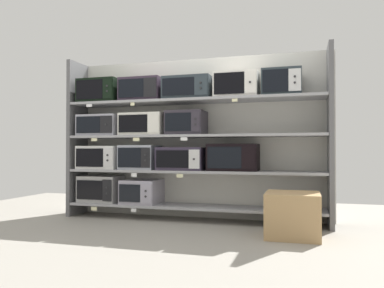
{
  "coord_description": "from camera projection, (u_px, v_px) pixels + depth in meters",
  "views": [
    {
      "loc": [
        1.26,
        -4.36,
        0.83
      ],
      "look_at": [
        0.0,
        0.0,
        0.9
      ],
      "focal_mm": 35.86,
      "sensor_mm": 36.0,
      "label": 1
    }
  ],
  "objects": [
    {
      "name": "microwave_12",
      "position": [
        237.0,
        85.0,
        4.4
      ],
      "size": [
        0.5,
        0.34,
        0.29
      ],
      "color": "silver",
      "rests_on": "shelf_3"
    },
    {
      "name": "microwave_6",
      "position": [
        101.0,
        126.0,
        4.87
      ],
      "size": [
        0.52,
        0.4,
        0.26
      ],
      "color": "#A0A0AE",
      "rests_on": "shelf_2"
    },
    {
      "name": "microwave_2",
      "position": [
        102.0,
        157.0,
        4.86
      ],
      "size": [
        0.53,
        0.41,
        0.29
      ],
      "color": "silver",
      "rests_on": "shelf_1"
    },
    {
      "name": "price_tag_2",
      "position": [
        134.0,
        175.0,
        4.5
      ],
      "size": [
        0.07,
        0.0,
        0.04
      ],
      "primitive_type": "cube",
      "color": "white"
    },
    {
      "name": "ground",
      "position": [
        162.0,
        240.0,
        3.56
      ],
      "size": [
        7.04,
        6.0,
        0.02
      ],
      "primitive_type": "cube",
      "color": "gray"
    },
    {
      "name": "microwave_4",
      "position": [
        182.0,
        159.0,
        4.56
      ],
      "size": [
        0.55,
        0.43,
        0.27
      ],
      "color": "#2F273A",
      "rests_on": "shelf_1"
    },
    {
      "name": "microwave_5",
      "position": [
        233.0,
        157.0,
        4.39
      ],
      "size": [
        0.57,
        0.36,
        0.31
      ],
      "color": "black",
      "rests_on": "shelf_1"
    },
    {
      "name": "price_tag_6",
      "position": [
        184.0,
        139.0,
        4.34
      ],
      "size": [
        0.08,
        0.0,
        0.04
      ],
      "primitive_type": "cube",
      "color": "white"
    },
    {
      "name": "shelf_0",
      "position": [
        192.0,
        207.0,
        4.53
      ],
      "size": [
        3.04,
        0.43,
        0.03
      ],
      "primitive_type": "cube",
      "color": "#99999E",
      "rests_on": "ground"
    },
    {
      "name": "back_panel",
      "position": [
        197.0,
        138.0,
        4.76
      ],
      "size": [
        3.24,
        0.04,
        1.96
      ],
      "primitive_type": "cube",
      "color": "beige",
      "rests_on": "ground"
    },
    {
      "name": "upright_left",
      "position": [
        77.0,
        138.0,
        4.97
      ],
      "size": [
        0.05,
        0.43,
        1.96
      ],
      "primitive_type": "cube",
      "color": "#5B5B5E",
      "rests_on": "ground"
    },
    {
      "name": "price_tag_3",
      "position": [
        180.0,
        176.0,
        4.35
      ],
      "size": [
        0.07,
        0.0,
        0.04
      ],
      "primitive_type": "cube",
      "color": "beige"
    },
    {
      "name": "microwave_10",
      "position": [
        143.0,
        90.0,
        4.72
      ],
      "size": [
        0.52,
        0.35,
        0.29
      ],
      "color": "#322635",
      "rests_on": "shelf_3"
    },
    {
      "name": "microwave_13",
      "position": [
        282.0,
        83.0,
        4.26
      ],
      "size": [
        0.43,
        0.36,
        0.3
      ],
      "color": "#283238",
      "rests_on": "shelf_3"
    },
    {
      "name": "price_tag_8",
      "position": [
        132.0,
        104.0,
        4.52
      ],
      "size": [
        0.05,
        0.0,
        0.04
      ],
      "primitive_type": "cube",
      "color": "beige"
    },
    {
      "name": "shelf_3",
      "position": [
        192.0,
        101.0,
        4.55
      ],
      "size": [
        3.04,
        0.43,
        0.03
      ],
      "primitive_type": "cube",
      "color": "#99999E"
    },
    {
      "name": "microwave_0",
      "position": [
        101.0,
        189.0,
        4.86
      ],
      "size": [
        0.51,
        0.36,
        0.33
      ],
      "color": "#A4A2A1",
      "rests_on": "shelf_0"
    },
    {
      "name": "price_tag_5",
      "position": [
        136.0,
        139.0,
        4.5
      ],
      "size": [
        0.08,
        0.0,
        0.04
      ],
      "primitive_type": "cube",
      "color": "beige"
    },
    {
      "name": "price_tag_1",
      "position": [
        134.0,
        210.0,
        4.5
      ],
      "size": [
        0.07,
        0.0,
        0.04
      ],
      "primitive_type": "cube",
      "color": "white"
    },
    {
      "name": "microwave_3",
      "position": [
        140.0,
        157.0,
        4.72
      ],
      "size": [
        0.44,
        0.41,
        0.29
      ],
      "color": "#9AA0AE",
      "rests_on": "shelf_1"
    },
    {
      "name": "microwave_11",
      "position": [
        188.0,
        89.0,
        4.56
      ],
      "size": [
        0.57,
        0.37,
        0.27
      ],
      "color": "#293239",
      "rests_on": "shelf_3"
    },
    {
      "name": "shelf_2",
      "position": [
        192.0,
        136.0,
        4.54
      ],
      "size": [
        3.04,
        0.43,
        0.03
      ],
      "primitive_type": "cube",
      "color": "#99999E"
    },
    {
      "name": "microwave_7",
      "position": [
        144.0,
        124.0,
        4.71
      ],
      "size": [
        0.54,
        0.38,
        0.27
      ],
      "color": "silver",
      "rests_on": "shelf_2"
    },
    {
      "name": "microwave_9",
      "position": [
        102.0,
        92.0,
        4.88
      ],
      "size": [
        0.52,
        0.41,
        0.3
      ],
      "color": "black",
      "rests_on": "shelf_3"
    },
    {
      "name": "price_tag_9",
      "position": [
        235.0,
        100.0,
        4.18
      ],
      "size": [
        0.06,
        0.0,
        0.03
      ],
      "primitive_type": "cube",
      "color": "beige"
    },
    {
      "name": "microwave_1",
      "position": [
        142.0,
        191.0,
        4.7
      ],
      "size": [
        0.44,
        0.44,
        0.29
      ],
      "color": "#9E99A9",
      "rests_on": "shelf_0"
    },
    {
      "name": "microwave_8",
      "position": [
        186.0,
        123.0,
        4.56
      ],
      "size": [
        0.44,
        0.38,
        0.28
      ],
      "color": "#302B34",
      "rests_on": "shelf_2"
    },
    {
      "name": "price_tag_0",
      "position": [
        94.0,
        209.0,
        4.64
      ],
      "size": [
        0.08,
        0.0,
        0.05
      ],
      "primitive_type": "cube",
      "color": "beige"
    },
    {
      "name": "shipping_carton",
      "position": [
        293.0,
        215.0,
        3.65
      ],
      "size": [
        0.5,
        0.5,
        0.42
      ],
      "primitive_type": "cube",
      "color": "tan",
      "rests_on": "ground"
    },
    {
      "name": "shelf_1",
      "position": [
        192.0,
        171.0,
        4.53
      ],
      "size": [
        3.04,
        0.43,
        0.03
      ],
      "primitive_type": "cube",
      "color": "#99999E"
    },
    {
      "name": "upright_right",
      "position": [
        331.0,
        136.0,
        4.11
      ],
      "size": [
        0.05,
        0.43,
        1.96
      ],
      "primitive_type": "cube",
      "color": "#5B5B5E",
      "rests_on": "ground"
    },
    {
      "name": "price_tag_7",
      "position": [
        89.0,
        105.0,
        4.68
      ],
      "size": [
        0.08,
        0.0,
        0.03
      ],
      "primitive_type": "cube",
      "color": "white"
    },
    {
      "name": "price_tag_4",
      "position": [
        94.0,
        140.0,
        4.66
      ],
      "size": [
        0.08,
        0.0,
        0.04
      ],
      "primitive_type": "cube",
      "color": "beige"
    }
  ]
}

